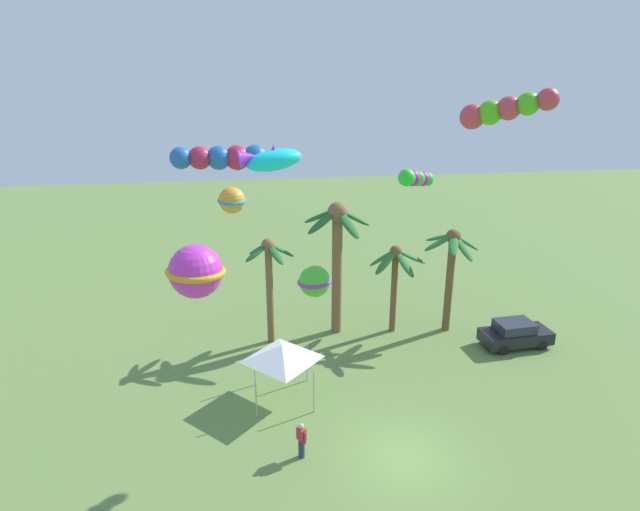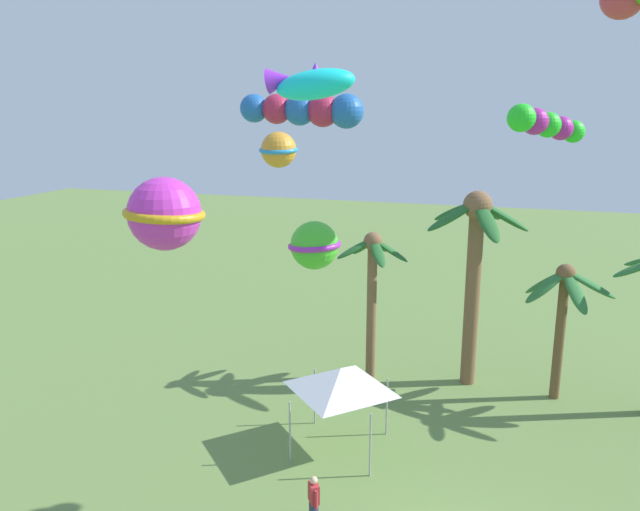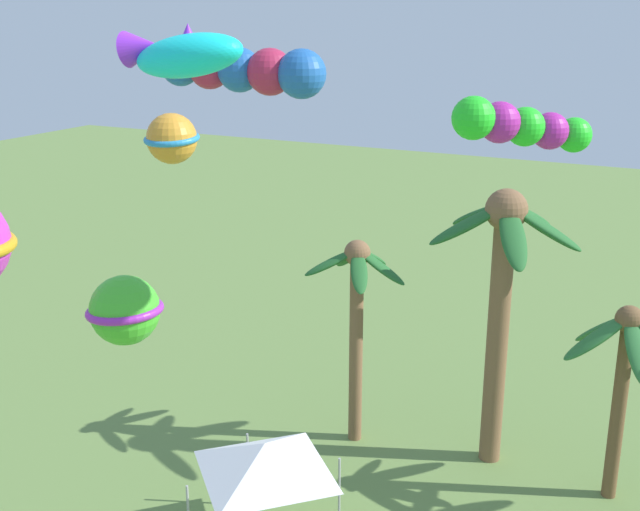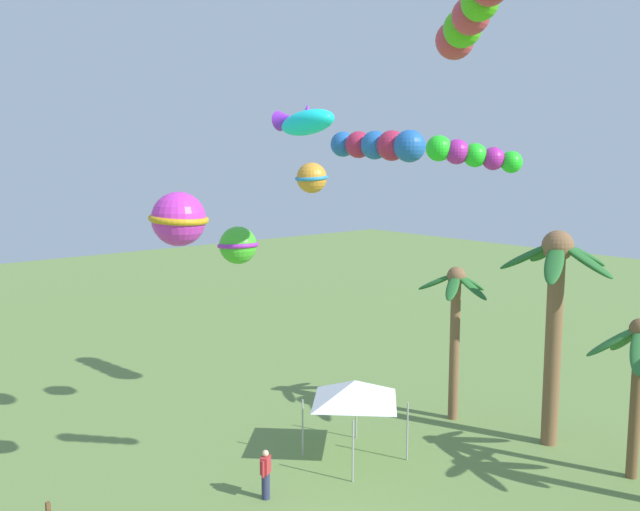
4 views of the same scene
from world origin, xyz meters
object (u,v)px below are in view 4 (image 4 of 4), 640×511
object	(u,v)px
festival_tent	(355,391)
kite_ball_2	(312,178)
kite_tube_1	(470,154)
kite_tube_6	(379,145)
kite_ball_5	(179,219)
kite_fish_0	(304,122)
kite_tube_3	(469,19)
spectator_0	(266,474)
kite_ball_4	(238,245)
palm_tree_0	(456,311)
palm_tree_2	(639,360)
palm_tree_3	(556,293)

from	to	relation	value
festival_tent	kite_ball_2	size ratio (longest dim) A/B	2.34
kite_ball_2	kite_tube_1	bearing A→B (deg)	-5.45
festival_tent	kite_tube_6	world-z (taller)	kite_tube_6
kite_ball_2	kite_ball_5	bearing A→B (deg)	-104.26
kite_fish_0	kite_ball_2	xyz separation A→B (m)	(-1.52, 1.56, -1.85)
festival_tent	kite_tube_3	xyz separation A→B (m)	(7.58, -3.88, 11.02)
spectator_0	kite_tube_3	world-z (taller)	kite_tube_3
kite_ball_2	festival_tent	bearing A→B (deg)	11.34
kite_tube_3	kite_ball_5	bearing A→B (deg)	-173.97
kite_ball_5	kite_ball_4	bearing A→B (deg)	-4.51
festival_tent	kite_fish_0	size ratio (longest dim) A/B	1.14
palm_tree_0	palm_tree_2	bearing A→B (deg)	2.26
kite_ball_4	kite_ball_5	distance (m)	3.91
festival_tent	palm_tree_3	bearing A→B (deg)	60.07
kite_tube_6	kite_fish_0	bearing A→B (deg)	-70.20
kite_ball_2	kite_tube_6	distance (m)	3.89
palm_tree_0	kite_tube_6	world-z (taller)	kite_tube_6
kite_tube_1	kite_tube_6	size ratio (longest dim) A/B	0.45
palm_tree_3	kite_tube_3	xyz separation A→B (m)	(3.88, -10.31, 7.82)
palm_tree_0	palm_tree_2	size ratio (longest dim) A/B	1.16
palm_tree_0	kite_ball_2	size ratio (longest dim) A/B	5.11
kite_tube_1	spectator_0	bearing A→B (deg)	-149.14
palm_tree_3	kite_ball_5	world-z (taller)	kite_ball_5
palm_tree_0	kite_ball_4	world-z (taller)	kite_ball_4
kite_tube_1	kite_ball_2	distance (m)	7.51
palm_tree_2	kite_ball_4	world-z (taller)	kite_ball_4
palm_tree_2	kite_ball_2	size ratio (longest dim) A/B	4.42
palm_tree_0	kite_tube_1	size ratio (longest dim) A/B	3.12
palm_tree_3	kite_ball_4	bearing A→B (deg)	-103.83
kite_ball_5	kite_tube_6	xyz separation A→B (m)	(0.80, 8.32, 2.42)
kite_ball_4	kite_ball_5	xyz separation A→B (m)	(-3.87, 0.31, 0.46)
kite_ball_2	kite_tube_6	bearing A→B (deg)	95.75
spectator_0	kite_ball_2	bearing A→B (deg)	121.27
festival_tent	kite_fish_0	distance (m)	9.40
kite_ball_2	kite_ball_4	distance (m)	5.88
palm_tree_2	kite_tube_3	bearing A→B (deg)	-86.98
palm_tree_2	kite_ball_2	bearing A→B (deg)	-144.59
kite_tube_3	kite_tube_6	distance (m)	12.45
kite_tube_1	festival_tent	bearing A→B (deg)	168.90
palm_tree_3	spectator_0	bearing A→B (deg)	-107.28
palm_tree_2	kite_ball_2	xyz separation A→B (m)	(-8.95, -6.36, 5.79)
palm_tree_2	kite_tube_1	size ratio (longest dim) A/B	2.70
kite_ball_4	kite_tube_6	world-z (taller)	kite_tube_6
kite_tube_6	kite_ball_4	bearing A→B (deg)	-70.40
festival_tent	kite_ball_5	world-z (taller)	kite_ball_5
palm_tree_0	spectator_0	bearing A→B (deg)	-86.23
palm_tree_3	kite_tube_3	world-z (taller)	kite_tube_3
kite_ball_2	kite_tube_3	size ratio (longest dim) A/B	0.44
palm_tree_3	kite_fish_0	size ratio (longest dim) A/B	3.16
palm_tree_3	festival_tent	world-z (taller)	palm_tree_3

